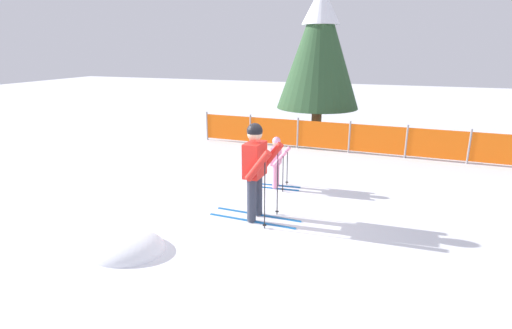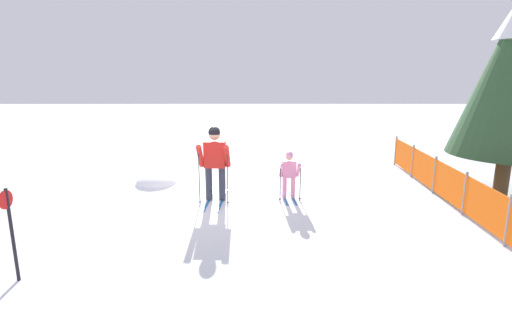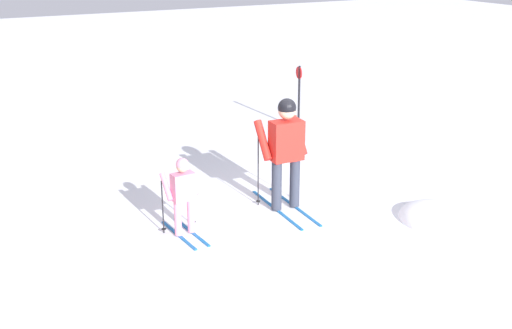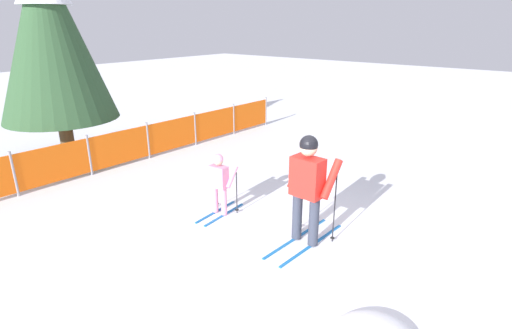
{
  "view_description": "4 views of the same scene",
  "coord_description": "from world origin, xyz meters",
  "views": [
    {
      "loc": [
        2.53,
        -6.37,
        3.13
      ],
      "look_at": [
        -0.18,
        1.22,
        0.75
      ],
      "focal_mm": 28.0,
      "sensor_mm": 36.0,
      "label": 1
    },
    {
      "loc": [
        9.56,
        1.17,
        3.09
      ],
      "look_at": [
        -0.3,
        1.2,
        0.8
      ],
      "focal_mm": 28.0,
      "sensor_mm": 36.0,
      "label": 2
    },
    {
      "loc": [
        -8.1,
        5.14,
        4.16
      ],
      "look_at": [
        0.2,
        0.72,
        0.83
      ],
      "focal_mm": 45.0,
      "sensor_mm": 36.0,
      "label": 3
    },
    {
      "loc": [
        -4.87,
        -2.82,
        3.45
      ],
      "look_at": [
        0.48,
        1.5,
        0.99
      ],
      "focal_mm": 28.0,
      "sensor_mm": 36.0,
      "label": 4
    }
  ],
  "objects": [
    {
      "name": "ground_plane",
      "position": [
        0.0,
        0.0,
        0.0
      ],
      "size": [
        60.0,
        60.0,
        0.0
      ],
      "primitive_type": "plane",
      "color": "white"
    },
    {
      "name": "skier_child",
      "position": [
        0.04,
        2.01,
        0.7
      ],
      "size": [
        1.14,
        0.56,
        1.2
      ],
      "rotation": [
        0.0,
        0.0,
        0.07
      ],
      "color": "#1966B2",
      "rests_on": "ground_plane"
    },
    {
      "name": "snow_mound",
      "position": [
        -1.4,
        -1.64,
        0.0
      ],
      "size": [
        1.33,
        1.13,
        0.53
      ],
      "primitive_type": "ellipsoid",
      "color": "white",
      "rests_on": "ground_plane"
    },
    {
      "name": "skier_adult",
      "position": [
        0.18,
        0.2,
        1.09
      ],
      "size": [
        1.75,
        0.79,
        1.83
      ],
      "rotation": [
        0.0,
        0.0,
        -0.05
      ],
      "color": "#1966B2",
      "rests_on": "ground_plane"
    },
    {
      "name": "trail_marker",
      "position": [
        4.05,
        -2.43,
        0.9
      ],
      "size": [
        0.28,
        0.05,
        1.46
      ],
      "color": "black",
      "rests_on": "ground_plane"
    }
  ]
}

